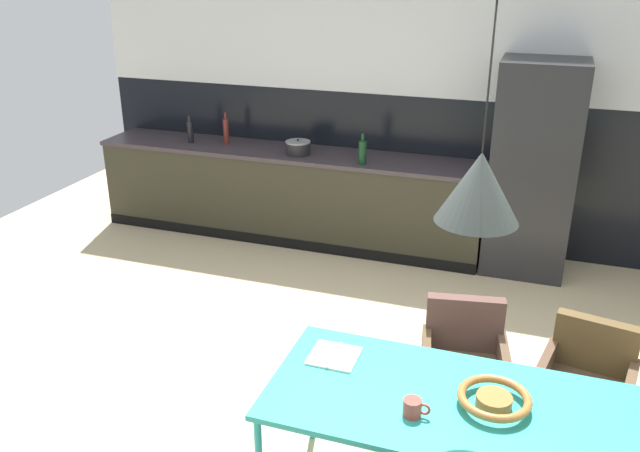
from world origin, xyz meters
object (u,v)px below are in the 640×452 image
(armchair_near_window, at_px, (588,371))
(dining_table, at_px, (458,410))
(pendant_lamp_over_table_near, at_px, (479,187))
(cooking_pot, at_px, (298,148))
(bottle_vinegar_dark, at_px, (362,152))
(fruit_bowl, at_px, (494,399))
(mug_short_terracotta, at_px, (413,408))
(armchair_far_side, at_px, (464,350))
(bottle_spice_small, at_px, (226,131))
(refrigerator_column, at_px, (533,170))
(bottle_oil_tall, at_px, (190,131))
(open_book, at_px, (334,356))

(armchair_near_window, bearing_deg, dining_table, 65.09)
(dining_table, xyz_separation_m, pendant_lamp_over_table_near, (0.00, -0.04, 1.12))
(cooking_pot, bearing_deg, bottle_vinegar_dark, -9.24)
(fruit_bowl, xyz_separation_m, pendant_lamp_over_table_near, (-0.16, -0.06, 1.03))
(fruit_bowl, relative_size, cooking_pot, 1.43)
(mug_short_terracotta, height_order, bottle_vinegar_dark, bottle_vinegar_dark)
(armchair_far_side, height_order, pendant_lamp_over_table_near, pendant_lamp_over_table_near)
(fruit_bowl, distance_m, bottle_spice_small, 4.35)
(fruit_bowl, distance_m, bottle_vinegar_dark, 3.31)
(dining_table, bearing_deg, bottle_vinegar_dark, 113.68)
(refrigerator_column, xyz_separation_m, bottle_spice_small, (-2.96, 0.04, 0.09))
(cooking_pot, bearing_deg, bottle_oil_tall, 177.78)
(open_book, xyz_separation_m, pendant_lamp_over_table_near, (0.66, -0.20, 1.07))
(dining_table, relative_size, bottle_spice_small, 5.68)
(armchair_near_window, bearing_deg, pendant_lamp_over_table_near, 66.32)
(mug_short_terracotta, bearing_deg, dining_table, 41.37)
(mug_short_terracotta, bearing_deg, armchair_far_side, 83.09)
(armchair_far_side, bearing_deg, fruit_bowl, 95.59)
(refrigerator_column, relative_size, armchair_far_side, 2.36)
(armchair_near_window, distance_m, pendant_lamp_over_table_near, 1.71)
(open_book, distance_m, mug_short_terracotta, 0.58)
(bottle_oil_tall, bearing_deg, bottle_spice_small, 11.27)
(armchair_near_window, bearing_deg, bottle_spice_small, -23.26)
(dining_table, xyz_separation_m, bottle_spice_small, (-2.79, 3.21, 0.33))
(refrigerator_column, height_order, dining_table, refrigerator_column)
(open_book, bearing_deg, refrigerator_column, 74.47)
(pendant_lamp_over_table_near, bearing_deg, fruit_bowl, 21.49)
(cooking_pot, bearing_deg, open_book, -65.89)
(armchair_near_window, height_order, bottle_oil_tall, bottle_oil_tall)
(armchair_far_side, distance_m, bottle_spice_small, 3.66)
(armchair_far_side, bearing_deg, bottle_vinegar_dark, -70.44)
(armchair_near_window, distance_m, bottle_spice_small, 4.18)
(mug_short_terracotta, bearing_deg, bottle_oil_tall, 131.96)
(mug_short_terracotta, xyz_separation_m, cooking_pot, (-1.79, 3.25, 0.18))
(armchair_near_window, xyz_separation_m, cooking_pot, (-2.60, 2.24, 0.47))
(fruit_bowl, bearing_deg, cooking_pot, 124.72)
(dining_table, distance_m, bottle_spice_small, 4.26)
(armchair_far_side, xyz_separation_m, cooking_pot, (-1.91, 2.28, 0.45))
(bottle_spice_small, xyz_separation_m, pendant_lamp_over_table_near, (2.79, -3.25, 0.79))
(armchair_near_window, distance_m, mug_short_terracotta, 1.33)
(dining_table, relative_size, bottle_oil_tall, 6.45)
(fruit_bowl, bearing_deg, armchair_far_side, 105.75)
(armchair_far_side, height_order, bottle_spice_small, bottle_spice_small)
(fruit_bowl, bearing_deg, dining_table, -172.05)
(cooking_pot, xyz_separation_m, bottle_vinegar_dark, (0.66, -0.11, 0.05))
(armchair_near_window, height_order, bottle_spice_small, bottle_spice_small)
(open_book, bearing_deg, mug_short_terracotta, -34.48)
(armchair_far_side, bearing_deg, dining_table, 84.57)
(bottle_spice_small, distance_m, bottle_oil_tall, 0.37)
(armchair_far_side, xyz_separation_m, pendant_lamp_over_table_near, (0.07, -0.85, 1.30))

